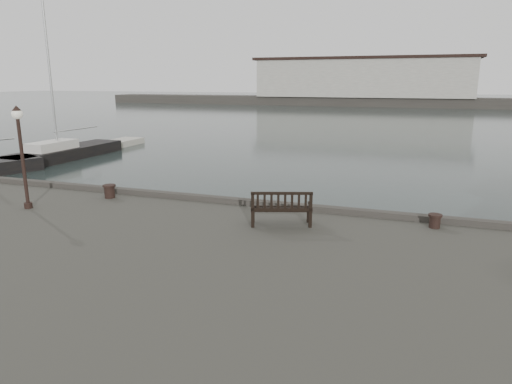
# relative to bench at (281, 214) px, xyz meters

# --- Properties ---
(ground) EXTENTS (400.00, 400.00, 0.00)m
(ground) POSITION_rel_bench_xyz_m (-0.77, 1.85, -1.87)
(ground) COLOR black
(ground) RESTS_ON ground
(pontoon) EXTENTS (2.00, 24.00, 0.50)m
(pontoon) POSITION_rel_bench_xyz_m (-20.77, 11.85, -1.62)
(pontoon) COLOR #B7B5A9
(pontoon) RESTS_ON ground
(breakwater) EXTENTS (140.00, 9.50, 12.20)m
(breakwater) POSITION_rel_bench_xyz_m (-5.33, 93.85, 2.43)
(breakwater) COLOR #383530
(breakwater) RESTS_ON ground
(bench) EXTENTS (1.77, 1.08, 0.96)m
(bench) POSITION_rel_bench_xyz_m (0.00, 0.00, 0.00)
(bench) COLOR black
(bench) RESTS_ON quay
(bollard_left) EXTENTS (0.54, 0.54, 0.46)m
(bollard_left) POSITION_rel_bench_xyz_m (-6.41, 0.99, -0.08)
(bollard_left) COLOR black
(bollard_left) RESTS_ON quay
(bollard_right) EXTENTS (0.42, 0.42, 0.38)m
(bollard_right) POSITION_rel_bench_xyz_m (4.03, 1.15, -0.12)
(bollard_right) COLOR black
(bollard_right) RESTS_ON quay
(lamp_post) EXTENTS (0.32, 0.32, 3.20)m
(lamp_post) POSITION_rel_bench_xyz_m (-8.03, -0.96, 1.75)
(lamp_post) COLOR black
(lamp_post) RESTS_ON quay
(yacht_c) EXTENTS (2.61, 10.23, 13.63)m
(yacht_c) POSITION_rel_bench_xyz_m (-20.41, 14.37, -1.62)
(yacht_c) COLOR black
(yacht_c) RESTS_ON ground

